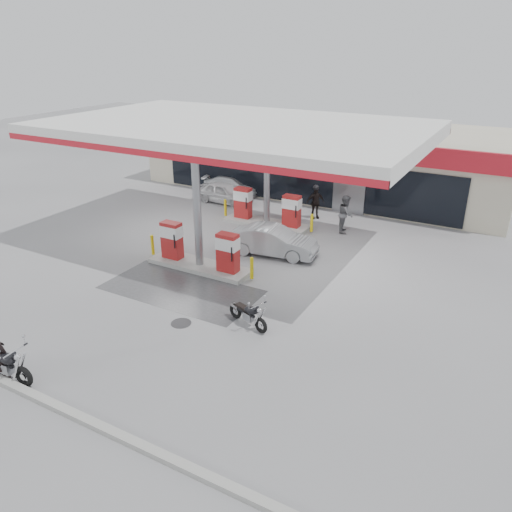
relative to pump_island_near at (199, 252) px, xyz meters
The scene contains 16 objects.
ground 2.12m from the pump_island_near, 90.00° to the right, with size 90.00×90.00×0.00m, color gray.
wet_patch 2.18m from the pump_island_near, 75.96° to the right, with size 6.00×3.00×0.00m, color #4C4C4F.
drain_cover 4.53m from the pump_island_near, 63.43° to the right, with size 0.70×0.70×0.01m, color #38383A.
kerb 9.02m from the pump_island_near, 90.00° to the right, with size 28.00×0.25×0.15m, color gray.
store_building 14.00m from the pump_island_near, 89.98° to the left, with size 22.00×8.22×4.00m.
canopy 5.46m from the pump_island_near, 90.00° to the left, with size 16.00×10.02×5.51m.
pump_island_near is the anchor object (origin of this frame).
pump_island_far 6.00m from the pump_island_near, 90.00° to the left, with size 5.14×1.30×1.78m.
main_motorcycle 8.81m from the pump_island_near, 93.03° to the right, with size 2.09×0.80×1.07m.
parked_motorcycle 5.07m from the pump_island_near, 36.48° to the right, with size 1.77×0.90×0.94m.
sedan_white 9.09m from the pump_island_near, 115.62° to the left, with size 1.42×3.53×1.20m, color silver.
attendant 8.00m from the pump_island_near, 61.09° to the left, with size 0.91×0.71×1.87m, color #4F4F53.
hatchback_silver 3.42m from the pump_island_near, 53.36° to the left, with size 1.36×3.91×1.29m, color #9B9FA3.
parked_car_left 10.97m from the pump_island_near, 114.23° to the left, with size 1.49×3.65×1.06m, color #A3A7AB.
parked_car_right 12.82m from the pump_island_near, 69.44° to the left, with size 1.91×4.14×1.15m, color black.
biker_walking 8.39m from the pump_island_near, 77.93° to the left, with size 1.01×0.42×1.73m, color black.
Camera 1 is at (11.26, -13.50, 8.84)m, focal length 35.00 mm.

